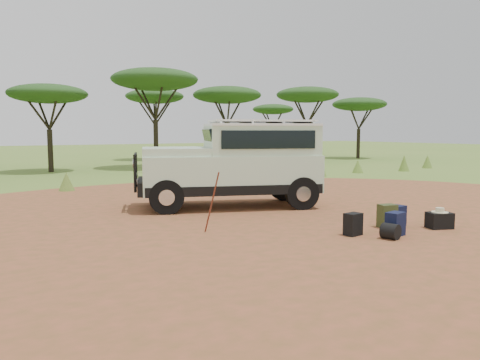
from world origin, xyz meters
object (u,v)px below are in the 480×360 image
backpack_black (353,224)px  backpack_navy (395,224)px  backpack_olive (387,216)px  hard_case (439,220)px  safari_vehicle (236,165)px  walking_staff (212,202)px  duffel_navy (395,216)px

backpack_black → backpack_navy: bearing=-39.7°
backpack_olive → hard_case: (0.95, -0.71, -0.09)m
safari_vehicle → walking_staff: bearing=-109.2°
walking_staff → backpack_black: bearing=-61.8°
safari_vehicle → backpack_navy: size_ratio=10.89×
walking_staff → backpack_navy: bearing=-61.0°
backpack_black → backpack_navy: 0.91m
safari_vehicle → walking_staff: 3.72m
walking_staff → hard_case: bearing=-51.7°
safari_vehicle → duffel_navy: (1.74, -4.45, -1.00)m
walking_staff → backpack_navy: (3.22, -2.34, -0.43)m
safari_vehicle → backpack_black: size_ratio=11.46×
backpack_olive → hard_case: backpack_olive is taller
backpack_black → backpack_navy: backpack_navy is taller
walking_staff → backpack_black: 3.11m
backpack_olive → hard_case: bearing=-22.3°
safari_vehicle → backpack_olive: safari_vehicle is taller
backpack_navy → backpack_black: bearing=137.2°
backpack_navy → duffel_navy: size_ratio=1.06×
walking_staff → backpack_navy: walking_staff is taller
safari_vehicle → walking_staff: (-2.34, -2.83, -0.56)m
walking_staff → duffel_navy: size_ratio=2.89×
safari_vehicle → backpack_navy: safari_vehicle is taller
hard_case → safari_vehicle: bearing=135.8°
backpack_navy → hard_case: 1.49m
safari_vehicle → backpack_black: bearing=-68.1°
duffel_navy → hard_case: size_ratio=0.92×
backpack_olive → backpack_navy: bearing=-113.6°
walking_staff → backpack_olive: size_ratio=2.57×
backpack_black → duffel_navy: size_ratio=1.00×
backpack_navy → hard_case: backpack_navy is taller
hard_case → duffel_navy: bearing=151.3°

